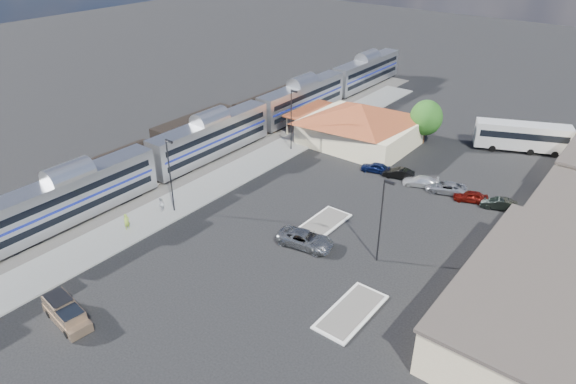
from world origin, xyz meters
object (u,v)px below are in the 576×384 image
Objects in this scene: suv at (305,239)px; station_depot at (359,124)px; pickup_truck at (67,314)px; coach_bus at (522,135)px.

station_depot is at bearing 10.27° from suv.
station_depot is 3.33× the size of pickup_truck.
coach_bus is (10.17, 38.34, 1.53)m from suv.
station_depot reaches higher than suv.
station_depot is 28.10m from suv.
coach_bus is (19.31, 59.59, 1.48)m from pickup_truck.
suv is at bearing -16.79° from pickup_truck.
pickup_truck is at bearing 147.13° from suv.
pickup_truck is 0.93× the size of suv.
pickup_truck is at bearing -89.55° from station_depot.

